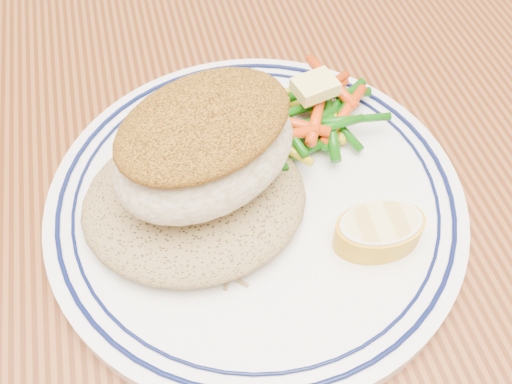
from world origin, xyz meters
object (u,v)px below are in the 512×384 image
(dining_table, at_px, (264,339))
(vegetable_pile, at_px, (307,115))
(fish_fillet, at_px, (205,145))
(rice_pilaf, at_px, (194,197))
(plate, at_px, (256,202))
(lemon_wedge, at_px, (379,230))

(dining_table, xyz_separation_m, vegetable_pile, (0.06, 0.10, 0.13))
(fish_fillet, distance_m, vegetable_pile, 0.09)
(dining_table, bearing_deg, rice_pilaf, 123.04)
(plate, distance_m, fish_fillet, 0.06)
(plate, xyz_separation_m, lemon_wedge, (0.06, -0.05, 0.02))
(dining_table, xyz_separation_m, plate, (0.01, 0.05, 0.11))
(vegetable_pile, distance_m, lemon_wedge, 0.10)
(dining_table, height_order, vegetable_pile, vegetable_pile)
(dining_table, height_order, lemon_wedge, lemon_wedge)
(dining_table, distance_m, vegetable_pile, 0.17)
(dining_table, xyz_separation_m, lemon_wedge, (0.07, -0.00, 0.12))
(rice_pilaf, height_order, fish_fillet, fish_fillet)
(plate, height_order, lemon_wedge, lemon_wedge)
(plate, relative_size, rice_pilaf, 1.93)
(plate, relative_size, vegetable_pile, 2.48)
(fish_fillet, bearing_deg, rice_pilaf, -146.17)
(rice_pilaf, bearing_deg, fish_fillet, 33.83)
(dining_table, distance_m, fish_fillet, 0.17)
(vegetable_pile, bearing_deg, dining_table, -119.40)
(plate, xyz_separation_m, rice_pilaf, (-0.04, 0.00, 0.02))
(plate, distance_m, lemon_wedge, 0.08)
(dining_table, xyz_separation_m, rice_pilaf, (-0.03, 0.05, 0.13))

